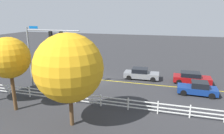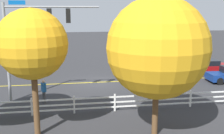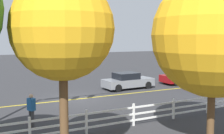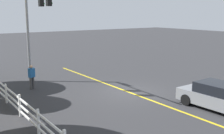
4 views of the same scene
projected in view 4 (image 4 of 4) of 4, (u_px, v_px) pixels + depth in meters
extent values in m
plane|color=#2D2D30|center=(128.00, 92.00, 18.54)|extent=(120.00, 120.00, 0.00)
cube|color=gold|center=(173.00, 109.00, 15.31)|extent=(28.00, 0.16, 0.01)
cylinder|color=gray|center=(28.00, 36.00, 20.85)|extent=(0.20, 0.20, 6.96)
sphere|color=#148C19|center=(43.00, 4.00, 18.10)|extent=(0.17, 0.17, 0.17)
sphere|color=#148C19|center=(51.00, 3.00, 17.06)|extent=(0.17, 0.17, 0.17)
cube|color=slate|center=(220.00, 100.00, 15.07)|extent=(4.58, 2.00, 0.67)
cube|color=black|center=(217.00, 88.00, 15.13)|extent=(2.05, 1.73, 0.55)
cylinder|color=black|center=(205.00, 95.00, 16.83)|extent=(0.65, 0.24, 0.64)
cylinder|color=black|center=(186.00, 100.00, 15.81)|extent=(0.65, 0.24, 0.64)
cylinder|color=#3F3F42|center=(33.00, 83.00, 19.19)|extent=(0.16, 0.16, 0.85)
cylinder|color=#3F3F42|center=(31.00, 84.00, 19.03)|extent=(0.16, 0.16, 0.85)
cube|color=#1E5999|center=(32.00, 73.00, 18.97)|extent=(0.39, 0.47, 0.62)
sphere|color=tan|center=(31.00, 67.00, 18.89)|extent=(0.22, 0.22, 0.22)
cube|color=white|center=(38.00, 122.00, 11.96)|extent=(0.10, 0.10, 1.15)
cube|color=white|center=(20.00, 106.00, 14.06)|extent=(0.10, 0.10, 1.15)
cube|color=white|center=(6.00, 93.00, 16.15)|extent=(0.10, 0.10, 1.15)
cube|color=white|center=(38.00, 113.00, 11.89)|extent=(26.00, 0.06, 0.09)
cube|color=white|center=(38.00, 121.00, 11.96)|extent=(26.00, 0.06, 0.09)
cube|color=white|center=(39.00, 128.00, 12.02)|extent=(26.00, 0.06, 0.09)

